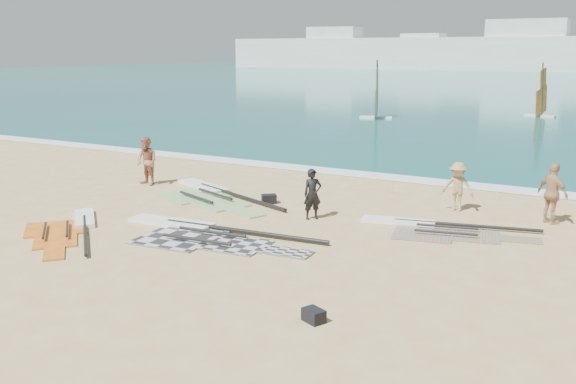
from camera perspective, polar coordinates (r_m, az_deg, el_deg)
The scene contains 15 objects.
ground at distance 15.77m, azimuth -2.74°, elevation -6.88°, with size 300.00×300.00×0.00m, color #D0B67A.
surf_line at distance 26.61m, azimuth 11.59°, elevation 0.96°, with size 300.00×1.20×0.04m, color white.
far_town at distance 164.25m, azimuth 21.84°, elevation 11.47°, with size 160.00×8.00×12.00m.
rig_grey at distance 18.78m, azimuth -7.94°, elevation -3.61°, with size 6.55×2.65×0.21m.
rig_green at distance 23.67m, azimuth -6.97°, elevation -0.18°, with size 6.16×3.91×0.21m.
rig_orange at distance 19.53m, azimuth 12.66°, elevation -3.17°, with size 5.38×2.71×0.20m.
rig_red at distance 20.15m, azimuth -18.81°, elevation -3.06°, with size 4.12×4.36×0.20m.
gear_bag_near at distance 22.29m, azimuth -1.70°, elevation -0.62°, with size 0.49×0.36×0.31m, color black.
gear_bag_far at distance 12.85m, azimuth 2.30°, elevation -10.91°, with size 0.44×0.31×0.26m, color black.
person_wetsuit at distance 20.10m, azimuth 2.20°, elevation -0.19°, with size 0.59×0.38×1.61m, color black.
beachgoer_left at distance 25.71m, azimuth -12.45°, elevation 2.69°, with size 0.93×0.72×1.91m, color #9F644F.
beachgoer_mid at distance 21.80m, azimuth 14.82°, elevation 0.45°, with size 1.06×0.61×1.64m, color #A88356.
beachgoer_back at distance 21.13m, azimuth 22.46°, elevation -0.13°, with size 1.11×0.46×1.89m, color tan.
windsurfer_left at distance 50.03m, azimuth 7.86°, elevation 7.97°, with size 2.56×2.90×4.49m.
windsurfer_centre at distance 54.58m, azimuth 21.59°, elevation 7.54°, with size 2.40×2.83×4.25m.
Camera 1 is at (8.00, -12.53, 5.26)m, focal length 40.00 mm.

